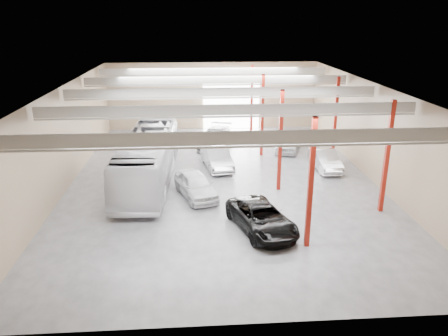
{
  "coord_description": "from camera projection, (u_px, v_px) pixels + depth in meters",
  "views": [
    {
      "loc": [
        -2.02,
        -30.18,
        11.56
      ],
      "look_at": [
        -0.14,
        -3.5,
        2.2
      ],
      "focal_mm": 35.0,
      "sensor_mm": 36.0,
      "label": 1
    }
  ],
  "objects": [
    {
      "name": "car_right_far",
      "position": [
        288.0,
        142.0,
        39.31
      ],
      "size": [
        3.39,
        5.09,
        1.61
      ],
      "primitive_type": "imported",
      "rotation": [
        0.0,
        0.0,
        -0.35
      ],
      "color": "silver",
      "rests_on": "ground"
    },
    {
      "name": "car_right_near",
      "position": [
        325.0,
        160.0,
        34.55
      ],
      "size": [
        1.68,
        4.69,
        1.54
      ],
      "primitive_type": "imported",
      "rotation": [
        0.0,
        0.0,
        0.01
      ],
      "color": "silver",
      "rests_on": "ground"
    },
    {
      "name": "car_row_c",
      "position": [
        215.0,
        137.0,
        40.56
      ],
      "size": [
        3.96,
        6.33,
        1.71
      ],
      "primitive_type": "imported",
      "rotation": [
        0.0,
        0.0,
        -0.29
      ],
      "color": "slate",
      "rests_on": "ground"
    },
    {
      "name": "car_row_b",
      "position": [
        217.0,
        158.0,
        34.81
      ],
      "size": [
        2.62,
        5.39,
        1.7
      ],
      "primitive_type": "imported",
      "rotation": [
        0.0,
        0.0,
        0.16
      ],
      "color": "#A1A1A6",
      "rests_on": "ground"
    },
    {
      "name": "depot_shell",
      "position": [
        224.0,
        113.0,
        31.19
      ],
      "size": [
        22.12,
        32.12,
        7.06
      ],
      "color": "#4E4F54",
      "rests_on": "ground"
    },
    {
      "name": "car_row_a",
      "position": [
        196.0,
        185.0,
        29.23
      ],
      "size": [
        3.38,
        5.22,
        1.65
      ],
      "primitive_type": "imported",
      "rotation": [
        0.0,
        0.0,
        0.32
      ],
      "color": "silver",
      "rests_on": "ground"
    },
    {
      "name": "coach_bus",
      "position": [
        148.0,
        159.0,
        31.27
      ],
      "size": [
        3.79,
        13.57,
        3.74
      ],
      "primitive_type": "imported",
      "rotation": [
        0.0,
        0.0,
        -0.05
      ],
      "color": "silver",
      "rests_on": "ground"
    },
    {
      "name": "black_sedan",
      "position": [
        261.0,
        218.0,
        24.59
      ],
      "size": [
        4.05,
        6.07,
        1.55
      ],
      "primitive_type": "imported",
      "rotation": [
        0.0,
        0.0,
        0.29
      ],
      "color": "black",
      "rests_on": "ground"
    }
  ]
}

